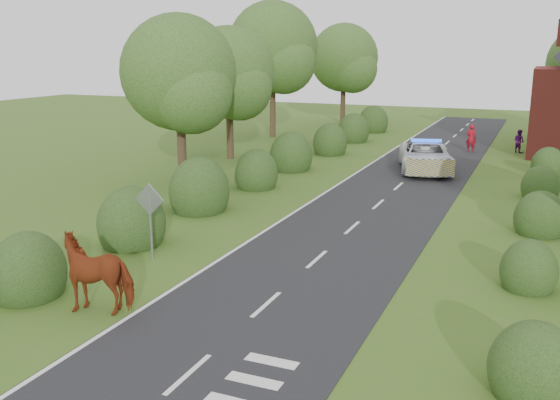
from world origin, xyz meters
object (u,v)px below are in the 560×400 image
at_px(pedestrian_purple, 519,141).
at_px(road_sign, 150,210).
at_px(cow, 100,277).
at_px(police_van, 425,157).
at_px(pedestrian_red, 471,138).

bearing_deg(pedestrian_purple, road_sign, 108.76).
xyz_separation_m(cow, pedestrian_purple, (8.93, 31.25, -0.09)).
xyz_separation_m(road_sign, pedestrian_purple, (9.95, 27.42, -0.89)).
xyz_separation_m(road_sign, police_van, (5.46, 18.60, -0.83)).
height_order(cow, pedestrian_purple, cow).
xyz_separation_m(pedestrian_red, pedestrian_purple, (2.95, 0.85, -0.15)).
distance_m(cow, police_van, 22.86).
bearing_deg(road_sign, pedestrian_purple, 70.06).
bearing_deg(road_sign, pedestrian_red, 75.24).
bearing_deg(police_van, pedestrian_red, 64.02).
bearing_deg(police_van, cow, -116.23).
bearing_deg(cow, pedestrian_purple, 145.89).
bearing_deg(police_van, road_sign, -121.38).
xyz_separation_m(road_sign, cow, (1.02, -3.83, -0.80)).
bearing_deg(pedestrian_purple, cow, 112.75).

